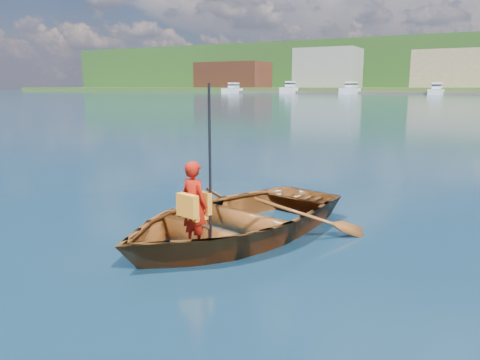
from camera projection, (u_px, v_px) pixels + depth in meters
name	position (u px, v px, depth m)	size (l,w,h in m)	color
ground	(214.00, 224.00, 7.68)	(600.00, 600.00, 0.00)	#12274A
rowboat	(233.00, 219.00, 7.02)	(3.90, 4.74, 0.85)	#69260B
child_paddler	(195.00, 204.00, 6.18)	(0.49, 0.41, 2.17)	#AE1609
dock	(469.00, 93.00, 136.71)	(160.03, 5.58, 0.80)	brown
waterfront_buildings	(453.00, 70.00, 152.80)	(202.00, 16.00, 14.00)	maroon
marina_yachts	(434.00, 90.00, 136.68)	(140.92, 13.71, 4.35)	white
hillside_trees	(458.00, 51.00, 218.57)	(313.64, 83.07, 26.16)	#382314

